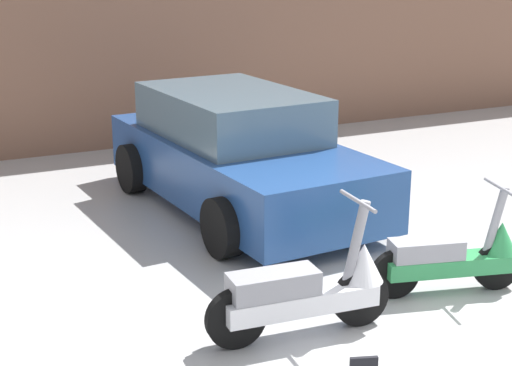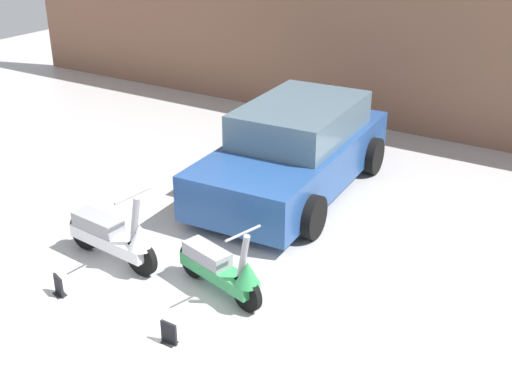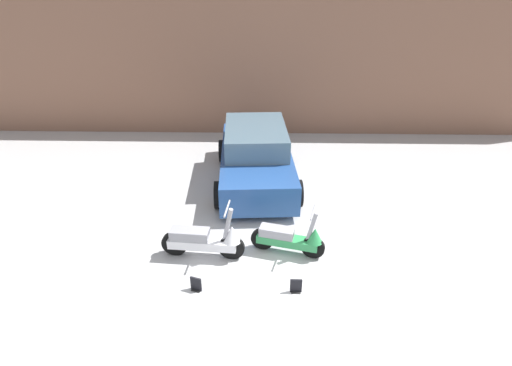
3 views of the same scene
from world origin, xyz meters
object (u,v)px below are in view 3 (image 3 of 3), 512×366
(placard_near_right_scooter, at_px, (296,286))
(scooter_front_right, at_px, (291,238))
(placard_near_left_scooter, at_px, (196,285))
(car_rear_left, at_px, (256,156))
(scooter_front_left, at_px, (206,239))

(placard_near_right_scooter, bearing_deg, scooter_front_right, 92.17)
(placard_near_left_scooter, height_order, placard_near_right_scooter, same)
(car_rear_left, relative_size, placard_near_right_scooter, 16.21)
(scooter_front_left, distance_m, car_rear_left, 3.35)
(scooter_front_left, relative_size, car_rear_left, 0.37)
(placard_near_left_scooter, bearing_deg, scooter_front_left, 86.08)
(car_rear_left, bearing_deg, placard_near_left_scooter, -16.11)
(scooter_front_left, xyz_separation_m, placard_near_right_scooter, (1.62, -0.91, -0.28))
(scooter_front_left, bearing_deg, placard_near_right_scooter, -24.74)
(scooter_front_left, height_order, scooter_front_right, scooter_front_left)
(placard_near_left_scooter, distance_m, placard_near_right_scooter, 1.68)
(scooter_front_right, distance_m, placard_near_left_scooter, 1.96)
(placard_near_left_scooter, xyz_separation_m, placard_near_right_scooter, (1.68, -0.00, 0.00))
(scooter_front_left, distance_m, scooter_front_right, 1.58)
(scooter_front_right, height_order, placard_near_left_scooter, scooter_front_right)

